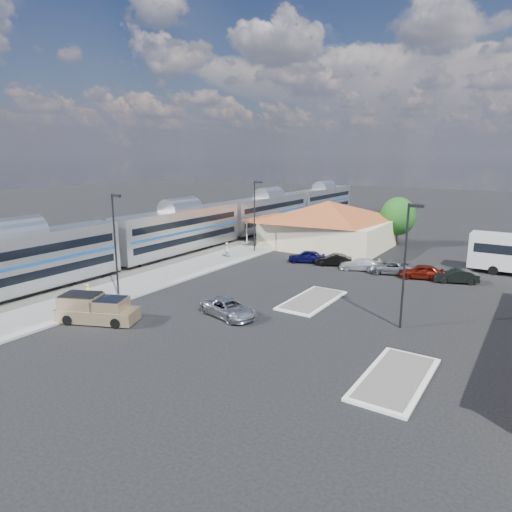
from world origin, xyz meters
The scene contains 22 objects.
ground centered at (0.00, 0.00, 0.00)m, with size 280.00×280.00×0.00m, color black.
railbed centered at (-21.00, 8.00, 0.06)m, with size 16.00×100.00×0.12m, color #4C4944.
platform centered at (-12.00, 6.00, 0.09)m, with size 5.50×92.00×0.18m, color gray.
passenger_train centered at (-18.00, 10.05, 2.87)m, with size 3.00×104.00×5.55m.
freight_cars centered at (-24.00, 7.93, 1.93)m, with size 2.80×46.00×4.00m.
station_depot centered at (-4.56, 24.00, 3.13)m, with size 18.35×12.24×6.20m.
traffic_island_south centered at (4.00, 2.00, 0.10)m, with size 3.30×7.50×0.21m.
traffic_island_north centered at (14.00, -8.00, 0.10)m, with size 3.30×7.50×0.21m.
lamp_plat_s centered at (-10.90, -6.00, 5.34)m, with size 1.08×0.25×9.00m.
lamp_plat_n centered at (-10.90, 16.00, 5.34)m, with size 1.08×0.25×9.00m.
lamp_lot centered at (12.10, 0.00, 5.34)m, with size 1.08×0.25×9.00m.
tree_depot centered at (3.00, 30.00, 4.02)m, with size 4.71×4.71×6.63m.
pickup_truck centered at (-7.27, -11.11, 0.96)m, with size 6.25×4.26×2.03m.
suv centered at (0.27, -4.93, 0.69)m, with size 2.28×4.95×1.38m, color #AEB0B6.
person_a centered at (-11.35, -8.79, 0.97)m, with size 0.57×0.38×1.57m, color #DDDE45.
person_b centered at (-11.82, 11.13, 1.07)m, with size 0.87×0.68×1.79m, color silver.
parked_car_a centered at (-2.79, 14.41, 0.72)m, with size 1.71×4.24×1.45m, color #0D0D42.
parked_car_b centered at (0.41, 14.71, 0.66)m, with size 1.41×4.03×1.33m, color black.
parked_car_c centered at (3.61, 14.41, 0.64)m, with size 1.78×4.38×1.27m, color silver.
parked_car_d centered at (6.81, 14.71, 0.67)m, with size 2.23×4.84×1.35m, color gray.
parked_car_e centered at (10.01, 14.41, 0.74)m, with size 1.75×4.35×1.48m, color maroon.
parked_car_f centered at (13.21, 14.71, 0.68)m, with size 1.44×4.13×1.36m, color black.
Camera 1 is at (20.10, -31.73, 12.32)m, focal length 32.00 mm.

